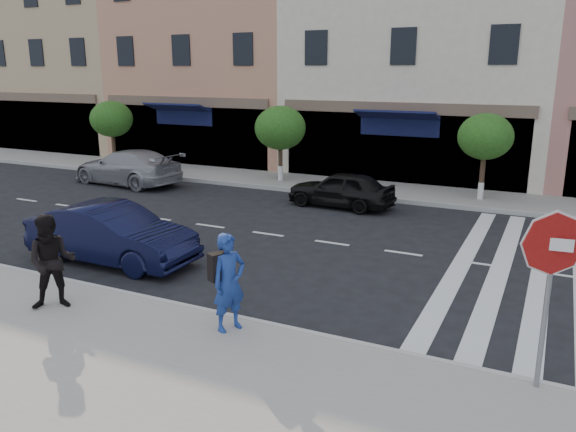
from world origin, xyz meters
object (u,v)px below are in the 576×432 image
object	(u,v)px
walker	(52,262)
car_near_mid	(112,234)
stop_sign	(552,262)
car_far_mid	(341,189)
photographer	(229,282)
car_far_left	(127,167)

from	to	relation	value
walker	car_near_mid	size ratio (longest dim) A/B	0.42
stop_sign	car_far_mid	xyz separation A→B (m)	(-6.72, 9.72, -1.45)
photographer	car_far_left	size ratio (longest dim) A/B	0.36
photographer	walker	distance (m)	3.61
photographer	car_far_left	world-z (taller)	photographer
stop_sign	photographer	bearing A→B (deg)	178.34
stop_sign	walker	size ratio (longest dim) A/B	1.44
car_far_left	walker	bearing A→B (deg)	41.29
stop_sign	photographer	size ratio (longest dim) A/B	1.51
stop_sign	car_far_left	world-z (taller)	stop_sign
car_far_mid	photographer	bearing A→B (deg)	13.57
photographer	car_far_left	xyz separation A→B (m)	(-11.07, 9.92, -0.31)
photographer	car_far_mid	distance (m)	10.21
stop_sign	photographer	distance (m)	5.14
car_near_mid	car_far_mid	bearing A→B (deg)	-21.72
car_far_mid	car_far_left	bearing A→B (deg)	-85.16
photographer	car_near_mid	size ratio (longest dim) A/B	0.40
car_far_left	car_far_mid	world-z (taller)	car_far_left
photographer	walker	world-z (taller)	walker
walker	car_far_left	world-z (taller)	walker
walker	car_near_mid	world-z (taller)	walker
photographer	car_far_left	distance (m)	14.87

